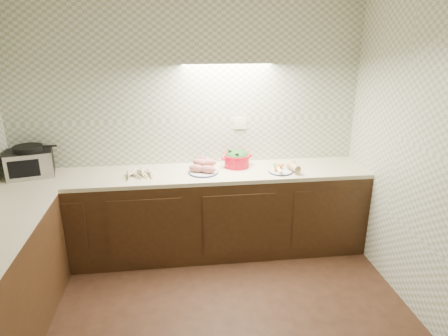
{
  "coord_description": "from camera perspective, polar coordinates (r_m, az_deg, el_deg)",
  "views": [
    {
      "loc": [
        -0.13,
        -2.26,
        2.28
      ],
      "look_at": [
        0.31,
        1.25,
        1.02
      ],
      "focal_mm": 32.0,
      "sensor_mm": 36.0,
      "label": 1
    }
  ],
  "objects": [
    {
      "name": "veg_plate",
      "position": [
        4.05,
        8.73,
        0.05
      ],
      "size": [
        0.29,
        0.26,
        0.11
      ],
      "rotation": [
        0.0,
        0.0,
        0.04
      ],
      "color": "#192045",
      "rests_on": "counter"
    },
    {
      "name": "toaster_oven",
      "position": [
        4.31,
        -25.98,
        0.8
      ],
      "size": [
        0.48,
        0.41,
        0.3
      ],
      "rotation": [
        0.0,
        0.0,
        0.24
      ],
      "color": "black",
      "rests_on": "counter"
    },
    {
      "name": "dutch_oven",
      "position": [
        4.14,
        1.84,
        1.37
      ],
      "size": [
        0.33,
        0.32,
        0.18
      ],
      "rotation": [
        0.0,
        0.0,
        0.27
      ],
      "color": "red",
      "rests_on": "counter"
    },
    {
      "name": "room",
      "position": [
        2.36,
        -3.7,
        3.53
      ],
      "size": [
        3.6,
        3.6,
        2.6
      ],
      "color": "black",
      "rests_on": "ground"
    },
    {
      "name": "counter",
      "position": [
        3.51,
        -15.47,
        -12.63
      ],
      "size": [
        3.6,
        3.6,
        0.9
      ],
      "color": "black",
      "rests_on": "ground"
    },
    {
      "name": "onion_bowl",
      "position": [
        4.12,
        -2.89,
        0.66
      ],
      "size": [
        0.16,
        0.16,
        0.13
      ],
      "color": "black",
      "rests_on": "counter"
    },
    {
      "name": "sweet_potato_plate",
      "position": [
        3.98,
        -2.96,
        0.04
      ],
      "size": [
        0.31,
        0.3,
        0.14
      ],
      "rotation": [
        0.0,
        0.0,
        -0.3
      ],
      "color": "#192045",
      "rests_on": "counter"
    },
    {
      "name": "parsnip_pile",
      "position": [
        3.97,
        -12.19,
        -0.8
      ],
      "size": [
        0.29,
        0.26,
        0.07
      ],
      "color": "beige",
      "rests_on": "counter"
    }
  ]
}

